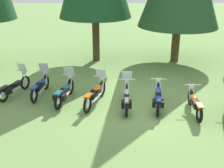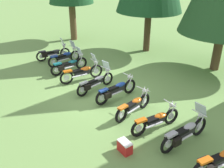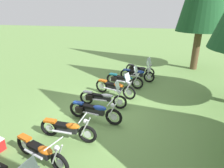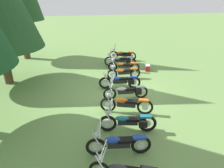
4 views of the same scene
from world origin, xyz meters
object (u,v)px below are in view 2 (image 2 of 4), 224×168
(motorcycle_1, at_px, (65,57))
(motorcycle_8, at_px, (185,132))
(motorcycle_3, at_px, (82,72))
(motorcycle_9, at_px, (220,160))
(motorcycle_7, at_px, (156,120))
(motorcycle_2, at_px, (69,65))
(motorcycle_4, at_px, (95,82))
(picnic_cooler, at_px, (125,147))
(motorcycle_6, at_px, (134,105))
(motorcycle_0, at_px, (53,53))
(motorcycle_5, at_px, (116,90))

(motorcycle_1, distance_m, motorcycle_8, 9.23)
(motorcycle_3, distance_m, motorcycle_9, 8.03)
(motorcycle_9, bearing_deg, motorcycle_7, 100.48)
(motorcycle_2, height_order, motorcycle_4, motorcycle_2)
(motorcycle_7, xyz_separation_m, picnic_cooler, (-0.09, -1.73, -0.21))
(motorcycle_2, distance_m, motorcycle_6, 5.48)
(motorcycle_0, bearing_deg, motorcycle_4, -83.04)
(motorcycle_8, xyz_separation_m, picnic_cooler, (-1.27, -1.69, -0.26))
(motorcycle_4, xyz_separation_m, picnic_cooler, (3.86, -2.50, -0.24))
(motorcycle_2, height_order, motorcycle_9, same)
(picnic_cooler, bearing_deg, motorcycle_1, 154.06)
(motorcycle_5, height_order, motorcycle_7, motorcycle_5)
(motorcycle_0, xyz_separation_m, motorcycle_6, (7.76, -1.73, -0.00))
(motorcycle_5, distance_m, motorcycle_6, 1.48)
(motorcycle_8, bearing_deg, motorcycle_2, 92.19)
(motorcycle_2, relative_size, motorcycle_5, 0.96)
(motorcycle_4, relative_size, motorcycle_9, 1.13)
(motorcycle_8, bearing_deg, motorcycle_6, 94.58)
(picnic_cooler, bearing_deg, motorcycle_2, 154.72)
(motorcycle_7, relative_size, motorcycle_9, 1.03)
(motorcycle_6, relative_size, motorcycle_7, 1.01)
(motorcycle_0, height_order, motorcycle_6, motorcycle_0)
(motorcycle_9, xyz_separation_m, picnic_cooler, (-2.68, -1.17, -0.26))
(motorcycle_0, xyz_separation_m, motorcycle_2, (2.39, -0.66, 0.03))
(motorcycle_4, height_order, motorcycle_7, motorcycle_4)
(motorcycle_1, xyz_separation_m, motorcycle_6, (6.56, -1.74, -0.04))
(motorcycle_7, distance_m, motorcycle_9, 2.65)
(motorcycle_9, bearing_deg, motorcycle_6, 100.33)
(motorcycle_4, distance_m, motorcycle_9, 6.67)
(motorcycle_7, bearing_deg, motorcycle_1, 93.60)
(motorcycle_3, bearing_deg, motorcycle_1, 88.80)
(motorcycle_1, bearing_deg, picnic_cooler, -109.15)
(motorcycle_5, bearing_deg, motorcycle_0, 87.48)
(motorcycle_2, bearing_deg, motorcycle_7, -90.72)
(motorcycle_4, height_order, motorcycle_6, motorcycle_4)
(motorcycle_5, height_order, motorcycle_6, motorcycle_5)
(motorcycle_2, height_order, motorcycle_8, same)
(motorcycle_1, relative_size, motorcycle_6, 1.03)
(motorcycle_2, relative_size, motorcycle_8, 0.99)
(motorcycle_3, xyz_separation_m, motorcycle_4, (1.31, -0.36, -0.04))
(motorcycle_0, height_order, motorcycle_7, motorcycle_0)
(motorcycle_7, relative_size, picnic_cooler, 3.74)
(motorcycle_4, bearing_deg, motorcycle_5, -86.13)
(motorcycle_1, bearing_deg, motorcycle_8, -96.18)
(motorcycle_6, bearing_deg, motorcycle_4, 81.88)
(motorcycle_3, relative_size, picnic_cooler, 4.08)
(motorcycle_4, height_order, picnic_cooler, motorcycle_4)
(motorcycle_3, xyz_separation_m, motorcycle_7, (5.26, -1.13, -0.07))
(motorcycle_3, bearing_deg, motorcycle_0, 94.83)
(motorcycle_7, height_order, picnic_cooler, motorcycle_7)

